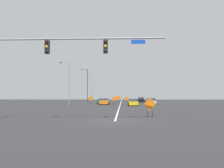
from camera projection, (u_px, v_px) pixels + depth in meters
The scene contains 17 objects.
ground at pixel (115, 121), 18.77m from camera, with size 202.95×202.95×0.00m, color #2D2D30.
road_centre_stripe at pixel (121, 102), 75.02m from camera, with size 0.16×112.75×0.01m.
traffic_signal_assembly at pixel (49, 54), 19.24m from camera, with size 14.05×0.44×6.91m.
street_lamp_mid_left at pixel (68, 81), 47.80m from camera, with size 2.03×0.24×8.64m.
street_lamp_near_left at pixel (93, 88), 94.46m from camera, with size 1.80×0.24×9.01m.
street_lamp_far_left at pixel (91, 90), 89.55m from camera, with size 2.12×0.24×7.16m.
street_lamp_far_right at pixel (87, 84), 71.54m from camera, with size 2.07×0.24×9.79m.
construction_sign_median_far at pixel (90, 99), 57.42m from camera, with size 1.21×0.05×1.90m.
construction_sign_right_shoulder at pixel (127, 99), 66.55m from camera, with size 1.17×0.11×1.74m.
construction_sign_right_lane at pixel (150, 105), 22.31m from camera, with size 1.14×0.25×1.77m.
construction_sign_median_near at pixel (114, 99), 49.26m from camera, with size 1.09×0.22×1.87m.
construction_sign_left_shoulder at pixel (118, 98), 61.65m from camera, with size 1.36×0.20×2.15m.
car_yellow_approaching at pixel (133, 102), 46.97m from camera, with size 2.01×4.41×1.34m.
car_orange_near at pixel (104, 102), 53.09m from camera, with size 2.19×4.48×1.36m.
car_silver_passing at pixel (151, 101), 56.90m from camera, with size 2.27×4.41×1.37m.
car_green_mid at pixel (102, 101), 59.46m from camera, with size 2.20×4.10×1.19m.
car_black_far at pixel (141, 100), 71.58m from camera, with size 2.27×3.91×1.48m.
Camera 1 is at (0.63, -18.87, 1.99)m, focal length 39.00 mm.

